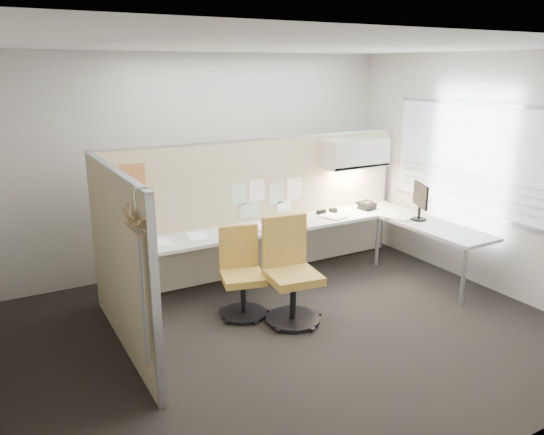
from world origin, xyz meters
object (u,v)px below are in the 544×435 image
chair_right (290,274)px  monitor (420,199)px  chair_left (242,275)px  desk (304,234)px  phone (367,206)px

chair_right → monitor: monitor is taller
chair_left → monitor: bearing=12.6°
desk → chair_left: 1.25m
desk → chair_left: (-1.13, -0.51, -0.16)m
chair_right → chair_left: bearing=143.2°
chair_left → phone: (2.26, 0.68, 0.34)m
phone → chair_left: bearing=-174.1°
desk → monitor: (1.37, -0.58, 0.40)m
chair_left → phone: size_ratio=3.98×
desk → monitor: 1.54m
monitor → phone: bearing=41.9°
chair_right → phone: bearing=36.9°
chair_right → phone: chair_right is taller
desk → monitor: monitor is taller
chair_left → monitor: size_ratio=2.02×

